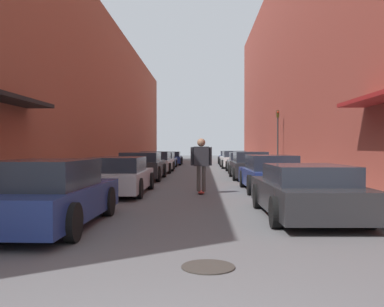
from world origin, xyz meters
name	(u,v)px	position (x,y,z in m)	size (l,w,h in m)	color
ground	(198,176)	(0.00, 20.41, 0.00)	(112.25, 112.25, 0.00)	#515154
curb_strip_left	(129,170)	(-4.59, 25.51, 0.06)	(1.80, 51.02, 0.12)	#A3A099
curb_strip_right	(269,170)	(4.59, 25.51, 0.06)	(1.80, 51.02, 0.12)	#A3A099
building_row_left	(85,97)	(-7.49, 25.51, 4.91)	(4.90, 51.02, 9.82)	brown
building_row_right	(313,63)	(7.49, 25.51, 7.07)	(4.90, 51.02, 14.15)	brown
parked_car_left_0	(49,195)	(-2.74, 5.67, 0.64)	(1.91, 4.42, 1.32)	navy
parked_car_left_1	(119,176)	(-2.55, 11.69, 0.60)	(1.96, 4.72, 1.24)	#B7B7BC
parked_car_left_2	(142,166)	(-2.69, 18.01, 0.65)	(2.09, 4.75, 1.31)	#232326
parked_car_left_3	(156,162)	(-2.60, 23.63, 0.63)	(2.01, 4.13, 1.30)	#B7B7BC
parked_car_left_4	(163,160)	(-2.71, 29.09, 0.57)	(1.98, 4.56, 1.18)	navy
parked_car_left_5	(170,158)	(-2.56, 34.97, 0.58)	(2.02, 4.30, 1.17)	navy
parked_car_right_0	(306,191)	(2.57, 6.99, 0.58)	(1.98, 4.42, 1.18)	#232326
parked_car_right_1	(270,174)	(2.66, 12.69, 0.62)	(1.87, 4.44, 1.29)	navy
parked_car_right_2	(250,166)	(2.60, 18.59, 0.64)	(1.85, 4.24, 1.34)	#232326
parked_car_right_3	(242,163)	(2.73, 23.83, 0.60)	(1.91, 4.32, 1.24)	gray
parked_car_right_4	(234,160)	(2.62, 29.51, 0.63)	(1.97, 4.65, 1.29)	silver
parked_car_right_5	(230,158)	(2.70, 35.42, 0.61)	(2.02, 4.77, 1.22)	navy
skateboarder	(201,160)	(0.22, 11.80, 1.15)	(0.72, 0.78, 1.86)	#B2231E
manhole_cover	(208,267)	(0.33, 2.97, 0.01)	(0.70, 0.70, 0.02)	#332D28
traffic_light	(278,133)	(5.06, 24.82, 2.44)	(0.16, 0.22, 3.79)	#2D2D2D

